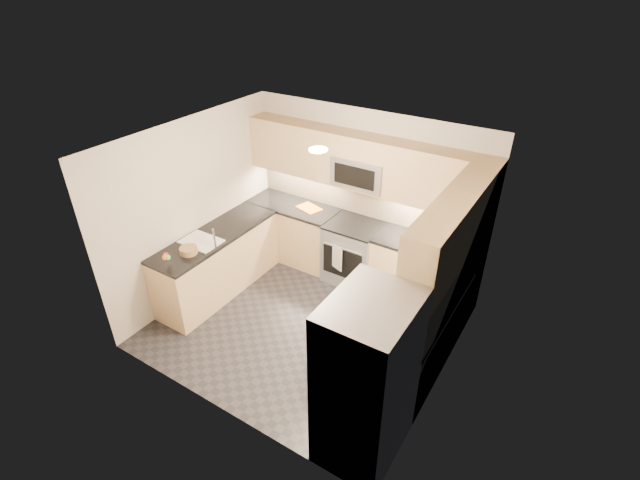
# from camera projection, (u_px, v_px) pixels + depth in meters

# --- Properties ---
(floor) EXTENTS (3.60, 3.20, 0.00)m
(floor) POSITION_uv_depth(u_px,v_px,m) (306.00, 325.00, 6.17)
(floor) COLOR black
(floor) RESTS_ON ground
(ceiling) EXTENTS (3.60, 3.20, 0.02)m
(ceiling) POSITION_uv_depth(u_px,v_px,m) (302.00, 145.00, 4.86)
(ceiling) COLOR beige
(ceiling) RESTS_ON wall_back
(wall_back) EXTENTS (3.60, 0.02, 2.50)m
(wall_back) POSITION_uv_depth(u_px,v_px,m) (366.00, 196.00, 6.67)
(wall_back) COLOR beige
(wall_back) RESTS_ON floor
(wall_front) EXTENTS (3.60, 0.02, 2.50)m
(wall_front) POSITION_uv_depth(u_px,v_px,m) (210.00, 322.00, 4.36)
(wall_front) COLOR beige
(wall_front) RESTS_ON floor
(wall_left) EXTENTS (0.02, 3.20, 2.50)m
(wall_left) POSITION_uv_depth(u_px,v_px,m) (195.00, 209.00, 6.34)
(wall_left) COLOR beige
(wall_left) RESTS_ON floor
(wall_right) EXTENTS (0.02, 3.20, 2.50)m
(wall_right) POSITION_uv_depth(u_px,v_px,m) (451.00, 296.00, 4.70)
(wall_right) COLOR beige
(wall_right) RESTS_ON floor
(base_cab_back_left) EXTENTS (1.42, 0.60, 0.90)m
(base_cab_back_left) POSITION_uv_depth(u_px,v_px,m) (294.00, 232.00, 7.37)
(base_cab_back_left) COLOR tan
(base_cab_back_left) RESTS_ON floor
(base_cab_back_right) EXTENTS (1.42, 0.60, 0.90)m
(base_cab_back_right) POSITION_uv_depth(u_px,v_px,m) (424.00, 275.00, 6.37)
(base_cab_back_right) COLOR tan
(base_cab_back_right) RESTS_ON floor
(base_cab_right) EXTENTS (0.60, 1.70, 0.90)m
(base_cab_right) POSITION_uv_depth(u_px,v_px,m) (420.00, 335.00, 5.36)
(base_cab_right) COLOR tan
(base_cab_right) RESTS_ON floor
(base_cab_peninsula) EXTENTS (0.60, 2.00, 0.90)m
(base_cab_peninsula) POSITION_uv_depth(u_px,v_px,m) (218.00, 263.00, 6.62)
(base_cab_peninsula) COLOR tan
(base_cab_peninsula) RESTS_ON floor
(countertop_back_left) EXTENTS (1.42, 0.63, 0.04)m
(countertop_back_left) POSITION_uv_depth(u_px,v_px,m) (293.00, 206.00, 7.12)
(countertop_back_left) COLOR black
(countertop_back_left) RESTS_ON base_cab_back_left
(countertop_back_right) EXTENTS (1.42, 0.63, 0.04)m
(countertop_back_right) POSITION_uv_depth(u_px,v_px,m) (428.00, 246.00, 6.13)
(countertop_back_right) COLOR black
(countertop_back_right) RESTS_ON base_cab_back_right
(countertop_right) EXTENTS (0.63, 1.70, 0.04)m
(countertop_right) POSITION_uv_depth(u_px,v_px,m) (425.00, 303.00, 5.11)
(countertop_right) COLOR black
(countertop_right) RESTS_ON base_cab_right
(countertop_peninsula) EXTENTS (0.63, 2.00, 0.04)m
(countertop_peninsula) POSITION_uv_depth(u_px,v_px,m) (214.00, 235.00, 6.37)
(countertop_peninsula) COLOR black
(countertop_peninsula) RESTS_ON base_cab_peninsula
(upper_cab_back) EXTENTS (3.60, 0.35, 0.75)m
(upper_cab_back) POSITION_uv_depth(u_px,v_px,m) (362.00, 162.00, 6.24)
(upper_cab_back) COLOR tan
(upper_cab_back) RESTS_ON wall_back
(upper_cab_right) EXTENTS (0.35, 1.95, 0.75)m
(upper_cab_right) POSITION_uv_depth(u_px,v_px,m) (452.00, 231.00, 4.67)
(upper_cab_right) COLOR tan
(upper_cab_right) RESTS_ON wall_right
(backsplash_back) EXTENTS (3.60, 0.01, 0.51)m
(backsplash_back) POSITION_uv_depth(u_px,v_px,m) (366.00, 200.00, 6.70)
(backsplash_back) COLOR tan
(backsplash_back) RESTS_ON wall_back
(backsplash_right) EXTENTS (0.01, 2.30, 0.51)m
(backsplash_right) POSITION_uv_depth(u_px,v_px,m) (464.00, 278.00, 5.05)
(backsplash_right) COLOR tan
(backsplash_right) RESTS_ON wall_right
(gas_range) EXTENTS (0.76, 0.65, 0.91)m
(gas_range) POSITION_uv_depth(u_px,v_px,m) (353.00, 253.00, 6.85)
(gas_range) COLOR #9C9FA4
(gas_range) RESTS_ON floor
(range_cooktop) EXTENTS (0.76, 0.65, 0.03)m
(range_cooktop) POSITION_uv_depth(u_px,v_px,m) (355.00, 226.00, 6.61)
(range_cooktop) COLOR black
(range_cooktop) RESTS_ON gas_range
(oven_door_glass) EXTENTS (0.62, 0.02, 0.45)m
(oven_door_glass) POSITION_uv_depth(u_px,v_px,m) (342.00, 263.00, 6.61)
(oven_door_glass) COLOR black
(oven_door_glass) RESTS_ON gas_range
(oven_handle) EXTENTS (0.60, 0.02, 0.02)m
(oven_handle) POSITION_uv_depth(u_px,v_px,m) (342.00, 248.00, 6.46)
(oven_handle) COLOR #B2B5BA
(oven_handle) RESTS_ON gas_range
(microwave) EXTENTS (0.76, 0.40, 0.40)m
(microwave) POSITION_uv_depth(u_px,v_px,m) (361.00, 172.00, 6.29)
(microwave) COLOR #979A9E
(microwave) RESTS_ON upper_cab_back
(microwave_door) EXTENTS (0.60, 0.01, 0.28)m
(microwave_door) POSITION_uv_depth(u_px,v_px,m) (354.00, 177.00, 6.14)
(microwave_door) COLOR black
(microwave_door) RESTS_ON microwave
(refrigerator) EXTENTS (0.70, 0.90, 1.80)m
(refrigerator) POSITION_uv_depth(u_px,v_px,m) (367.00, 380.00, 4.21)
(refrigerator) COLOR #999AA0
(refrigerator) RESTS_ON floor
(fridge_handle_left) EXTENTS (0.02, 0.02, 1.20)m
(fridge_handle_left) POSITION_uv_depth(u_px,v_px,m) (322.00, 373.00, 4.22)
(fridge_handle_left) COLOR #B2B5BA
(fridge_handle_left) RESTS_ON refrigerator
(fridge_handle_right) EXTENTS (0.02, 0.02, 1.20)m
(fridge_handle_right) POSITION_uv_depth(u_px,v_px,m) (342.00, 349.00, 4.48)
(fridge_handle_right) COLOR #B2B5BA
(fridge_handle_right) RESTS_ON refrigerator
(sink_basin) EXTENTS (0.52, 0.38, 0.16)m
(sink_basin) POSITION_uv_depth(u_px,v_px,m) (202.00, 246.00, 6.21)
(sink_basin) COLOR white
(sink_basin) RESTS_ON base_cab_peninsula
(faucet) EXTENTS (0.03, 0.03, 0.28)m
(faucet) POSITION_uv_depth(u_px,v_px,m) (214.00, 238.00, 5.99)
(faucet) COLOR silver
(faucet) RESTS_ON countertop_peninsula
(utensil_bowl) EXTENTS (0.30, 0.30, 0.15)m
(utensil_bowl) POSITION_uv_depth(u_px,v_px,m) (457.00, 251.00, 5.85)
(utensil_bowl) COLOR #4EA848
(utensil_bowl) RESTS_ON countertop_back_right
(cutting_board) EXTENTS (0.41, 0.34, 0.01)m
(cutting_board) POSITION_uv_depth(u_px,v_px,m) (309.00, 208.00, 7.01)
(cutting_board) COLOR orange
(cutting_board) RESTS_ON countertop_back_left
(fruit_basket) EXTENTS (0.29, 0.29, 0.08)m
(fruit_basket) POSITION_uv_depth(u_px,v_px,m) (189.00, 250.00, 5.93)
(fruit_basket) COLOR #A77F4E
(fruit_basket) RESTS_ON countertop_peninsula
(fruit_apple) EXTENTS (0.07, 0.07, 0.07)m
(fruit_apple) POSITION_uv_depth(u_px,v_px,m) (166.00, 255.00, 5.70)
(fruit_apple) COLOR #B6142E
(fruit_apple) RESTS_ON fruit_basket
(fruit_pear) EXTENTS (0.07, 0.07, 0.07)m
(fruit_pear) POSITION_uv_depth(u_px,v_px,m) (168.00, 258.00, 5.65)
(fruit_pear) COLOR #57BF51
(fruit_pear) RESTS_ON fruit_basket
(dish_towel_check) EXTENTS (0.19, 0.09, 0.38)m
(dish_towel_check) POSITION_uv_depth(u_px,v_px,m) (337.00, 258.00, 6.56)
(dish_towel_check) COLOR silver
(dish_towel_check) RESTS_ON oven_handle
(fruit_orange) EXTENTS (0.07, 0.07, 0.07)m
(fruit_orange) POSITION_uv_depth(u_px,v_px,m) (165.00, 258.00, 5.65)
(fruit_orange) COLOR orange
(fruit_orange) RESTS_ON fruit_basket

